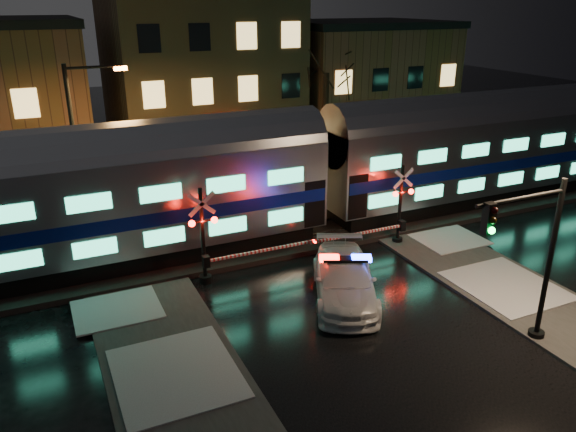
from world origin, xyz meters
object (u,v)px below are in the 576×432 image
at_px(crossing_signal_right, 394,214).
at_px(streetlight, 81,142).
at_px(crossing_signal_left, 213,244).
at_px(police_car, 344,279).
at_px(traffic_light, 531,263).

distance_m(crossing_signal_right, streetlight, 14.29).
bearing_deg(streetlight, crossing_signal_left, -60.35).
xyz_separation_m(crossing_signal_right, crossing_signal_left, (-8.43, 0.01, 0.10)).
bearing_deg(crossing_signal_right, crossing_signal_left, 179.96).
xyz_separation_m(crossing_signal_right, streetlight, (-12.24, 6.70, 3.07)).
bearing_deg(police_car, traffic_light, -29.93).
relative_size(crossing_signal_right, traffic_light, 0.95).
xyz_separation_m(crossing_signal_right, traffic_light, (-0.89, -8.33, 1.42)).
bearing_deg(traffic_light, crossing_signal_left, 133.86).
bearing_deg(police_car, streetlight, 152.97).
bearing_deg(crossing_signal_left, traffic_light, -47.87).
distance_m(police_car, crossing_signal_left, 5.25).
relative_size(police_car, streetlight, 0.73).
bearing_deg(crossing_signal_left, streetlight, 119.65).
relative_size(police_car, crossing_signal_right, 1.11).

